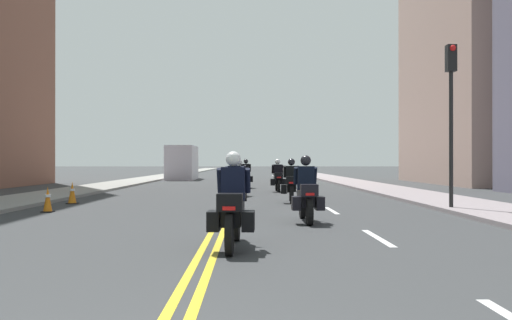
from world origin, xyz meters
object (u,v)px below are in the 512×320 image
Objects in this scene: motorcycle_2 at (234,189)px; parked_truck at (183,164)px; motorcycle_4 at (239,181)px; motorcycle_6 at (246,176)px; traffic_cone_0 at (72,193)px; traffic_light_near at (451,97)px; motorcycle_1 at (306,195)px; motorcycle_3 at (291,185)px; motorcycle_5 at (278,178)px; motorcycle_0 at (233,209)px; traffic_cone_2 at (48,199)px.

motorcycle_2 is 0.34× the size of parked_truck.
motorcycle_4 is 7.27m from motorcycle_6.
motorcycle_2 is 6.52m from traffic_cone_0.
traffic_light_near is at bearing -46.45° from motorcycle_4.
traffic_light_near is at bearing -68.70° from parked_truck.
traffic_cone_0 is 26.91m from parked_truck.
motorcycle_3 is at bearing 88.29° from motorcycle_1.
motorcycle_0 is at bearing -96.56° from motorcycle_5.
motorcycle_5 is at bearing 56.47° from traffic_cone_2.
motorcycle_4 is 3.01× the size of traffic_cone_2.
traffic_cone_2 is 0.15× the size of traffic_light_near.
motorcycle_2 is 30.31m from parked_truck.
motorcycle_2 is at bearing -116.82° from motorcycle_3.
traffic_cone_0 is at bearing -118.76° from motorcycle_6.
motorcycle_6 is (0.24, 7.27, 0.02)m from motorcycle_4.
parked_truck is (0.64, 26.89, 0.89)m from traffic_cone_0.
traffic_cone_0 is at bearing -91.35° from parked_truck.
motorcycle_4 is 7.28m from traffic_cone_0.
motorcycle_3 is 4.39m from motorcycle_4.
traffic_light_near is at bearing 50.88° from motorcycle_0.
traffic_cone_0 is (-7.63, 6.05, -0.27)m from motorcycle_1.
motorcycle_1 is 6.51m from motorcycle_3.
motorcycle_5 is at bearing 94.02° from motorcycle_3.
parked_truck reaches higher than motorcycle_4.
motorcycle_0 is 21.81m from motorcycle_6.
motorcycle_6 is at bearing 90.43° from motorcycle_4.
motorcycle_3 is (0.13, 6.51, -0.00)m from motorcycle_1.
motorcycle_6 is (-1.59, 17.70, 0.01)m from motorcycle_1.
traffic_cone_0 is (-7.65, -7.83, -0.27)m from motorcycle_5.
parked_truck is (-5.41, 15.24, 0.60)m from motorcycle_6.
traffic_cone_0 is at bearing 141.07° from motorcycle_1.
motorcycle_2 is 1.00× the size of motorcycle_5.
traffic_cone_2 is at bearing -179.01° from traffic_light_near.
traffic_light_near is (6.51, -0.06, 2.78)m from motorcycle_2.
motorcycle_2 is 0.98× the size of motorcycle_4.
motorcycle_1 is 2.85× the size of traffic_cone_0.
parked_truck is at bearing 108.20° from motorcycle_3.
motorcycle_5 is 0.98× the size of motorcycle_6.
motorcycle_0 reaches higher than motorcycle_1.
motorcycle_0 is 1.04× the size of motorcycle_2.
traffic_cone_0 is at bearing -140.61° from motorcycle_4.
motorcycle_5 is 0.34× the size of parked_truck.
motorcycle_1 is 0.45× the size of traffic_light_near.
traffic_light_near is (11.98, 0.21, 3.06)m from traffic_cone_2.
motorcycle_6 is 16.18m from parked_truck.
motorcycle_4 is 1.02× the size of motorcycle_5.
motorcycle_4 is at bearing -119.42° from motorcycle_5.
motorcycle_5 is (1.86, 10.79, -0.00)m from motorcycle_2.
parked_truck reaches higher than motorcycle_6.
motorcycle_5 is (1.85, 3.44, 0.00)m from motorcycle_4.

